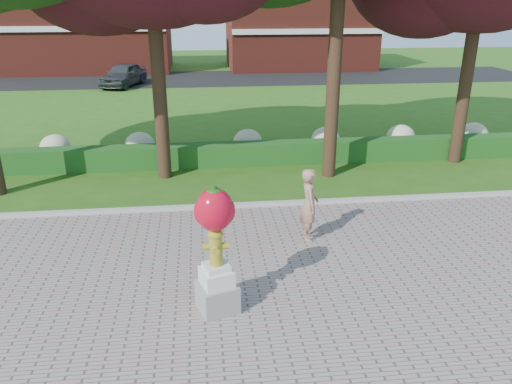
% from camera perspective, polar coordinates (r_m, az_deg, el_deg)
% --- Properties ---
extents(ground, '(100.00, 100.00, 0.00)m').
position_cam_1_polar(ground, '(11.59, -1.91, -7.72)').
color(ground, '#2C5916').
rests_on(ground, ground).
extents(walkway, '(40.00, 14.00, 0.04)m').
position_cam_1_polar(walkway, '(8.32, 0.57, -20.98)').
color(walkway, gray).
rests_on(walkway, ground).
extents(curb, '(40.00, 0.18, 0.15)m').
position_cam_1_polar(curb, '(14.25, -2.93, -1.63)').
color(curb, '#ADADA5').
rests_on(curb, ground).
extents(lawn_hedge, '(24.00, 0.70, 0.80)m').
position_cam_1_polar(lawn_hedge, '(17.90, -3.82, 4.29)').
color(lawn_hedge, '#154B19').
rests_on(lawn_hedge, ground).
extents(hydrangea_row, '(20.10, 1.10, 0.99)m').
position_cam_1_polar(hydrangea_row, '(18.85, -2.25, 5.67)').
color(hydrangea_row, '#B5C294').
rests_on(hydrangea_row, ground).
extents(street, '(50.00, 8.00, 0.02)m').
position_cam_1_polar(street, '(38.53, -5.51, 12.81)').
color(street, black).
rests_on(street, ground).
extents(building_left, '(14.00, 8.00, 7.00)m').
position_cam_1_polar(building_left, '(45.11, -19.31, 17.46)').
color(building_left, maroon).
rests_on(building_left, ground).
extents(building_right, '(12.00, 8.00, 6.40)m').
position_cam_1_polar(building_right, '(45.04, 4.89, 18.12)').
color(building_right, maroon).
rests_on(building_right, ground).
extents(hydrant_sculpture, '(0.86, 0.86, 2.54)m').
position_cam_1_polar(hydrant_sculpture, '(9.18, -4.62, -6.24)').
color(hydrant_sculpture, gray).
rests_on(hydrant_sculpture, walkway).
extents(woman, '(0.48, 0.69, 1.83)m').
position_cam_1_polar(woman, '(12.13, 6.11, -1.46)').
color(woman, '#A87A60').
rests_on(woman, walkway).
extents(parked_car, '(3.16, 4.88, 1.55)m').
position_cam_1_polar(parked_car, '(35.84, -14.93, 12.84)').
color(parked_car, '#383B3F').
rests_on(parked_car, street).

